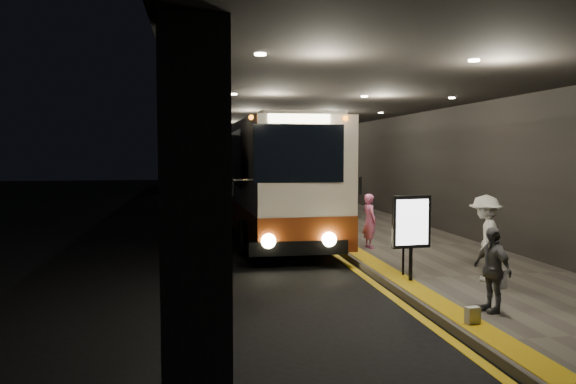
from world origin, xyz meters
TOP-DOWN VIEW (x-y plane):
  - ground at (0.00, 0.00)m, footprint 90.00×90.00m
  - lane_line_white at (-1.80, 5.00)m, footprint 0.12×50.00m
  - kerb_stripe_yellow at (2.35, 5.00)m, footprint 0.18×50.00m
  - sidewalk at (4.75, 5.00)m, footprint 4.50×50.00m
  - tactile_strip at (2.85, 5.00)m, footprint 0.50×50.00m
  - terminal_wall at (7.00, 5.00)m, footprint 0.10×50.00m
  - support_columns at (-1.50, 4.00)m, footprint 0.80×24.80m
  - canopy at (2.50, 5.00)m, footprint 9.00×50.00m
  - coach_main at (0.97, 4.68)m, footprint 3.02×12.31m
  - coach_second at (1.01, 15.50)m, footprint 2.68×12.20m
  - coach_third at (0.84, 29.82)m, footprint 2.87×12.87m
  - passenger_boarding at (3.40, 0.68)m, footprint 0.46×0.62m
  - passenger_waiting_white at (4.60, -3.62)m, footprint 1.06×1.30m
  - passenger_waiting_grey at (3.50, -5.84)m, footprint 0.60×0.93m
  - bag_polka at (4.48, -4.38)m, footprint 0.34×0.21m
  - bag_plain at (2.83, -6.47)m, footprint 0.25×0.17m
  - info_sign at (3.00, -3.45)m, footprint 0.87×0.19m
  - stanchion_post at (3.04, -2.89)m, footprint 0.05×0.05m

SIDE VIEW (x-z plane):
  - ground at x=0.00m, z-range 0.00..0.00m
  - lane_line_white at x=-1.80m, z-range 0.00..0.01m
  - kerb_stripe_yellow at x=2.35m, z-range 0.00..0.01m
  - sidewalk at x=4.75m, z-range 0.00..0.15m
  - tactile_strip at x=2.85m, z-range 0.15..0.16m
  - bag_plain at x=2.83m, z-range 0.15..0.43m
  - bag_polka at x=4.48m, z-range 0.15..0.53m
  - stanchion_post at x=3.04m, z-range 0.15..1.34m
  - passenger_waiting_grey at x=3.50m, z-range 0.15..1.62m
  - passenger_boarding at x=3.40m, z-range 0.15..1.70m
  - passenger_waiting_white at x=4.60m, z-range 0.15..1.98m
  - info_sign at x=3.00m, z-range 0.47..2.29m
  - coach_main at x=0.97m, z-range -0.08..3.73m
  - coach_second at x=1.01m, z-range -0.08..3.75m
  - coach_third at x=0.84m, z-range -0.08..3.96m
  - support_columns at x=-1.50m, z-range 0.00..4.40m
  - terminal_wall at x=7.00m, z-range 0.00..6.00m
  - canopy at x=2.50m, z-range 4.40..4.80m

